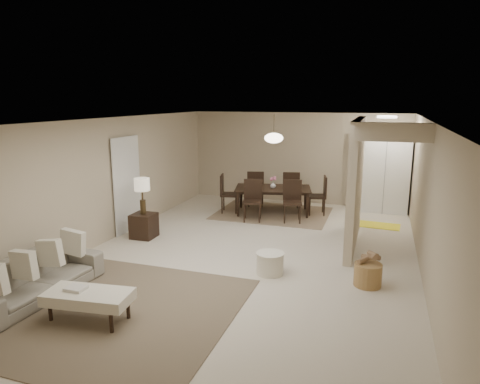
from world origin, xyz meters
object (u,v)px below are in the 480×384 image
(round_pouf, at_px, (270,263))
(dining_table, at_px, (273,201))
(ottoman_bench, at_px, (88,297))
(wicker_basket, at_px, (368,275))
(pantry_cabinet, at_px, (385,171))
(side_table, at_px, (144,226))
(sofa, at_px, (34,278))

(round_pouf, bearing_deg, dining_table, 103.61)
(ottoman_bench, relative_size, wicker_basket, 2.77)
(pantry_cabinet, relative_size, round_pouf, 4.49)
(ottoman_bench, height_order, dining_table, dining_table)
(side_table, height_order, dining_table, dining_table)
(ottoman_bench, xyz_separation_m, round_pouf, (1.87, 2.25, -0.14))
(sofa, xyz_separation_m, side_table, (0.05, 2.96, -0.05))
(pantry_cabinet, xyz_separation_m, wicker_basket, (-0.18, -4.84, -0.87))
(pantry_cabinet, height_order, round_pouf, pantry_cabinet)
(dining_table, bearing_deg, side_table, -140.69)
(pantry_cabinet, distance_m, round_pouf, 5.24)
(sofa, xyz_separation_m, wicker_basket, (4.62, 1.98, -0.12))
(ottoman_bench, xyz_separation_m, side_table, (-1.13, 3.26, -0.07))
(sofa, xyz_separation_m, round_pouf, (3.05, 1.95, -0.12))
(ottoman_bench, relative_size, side_table, 2.30)
(side_table, relative_size, round_pouf, 1.10)
(round_pouf, xyz_separation_m, dining_table, (-0.91, 3.75, 0.15))
(pantry_cabinet, relative_size, wicker_basket, 4.94)
(sofa, xyz_separation_m, dining_table, (2.14, 5.69, 0.03))
(round_pouf, xyz_separation_m, wicker_basket, (1.57, 0.03, -0.00))
(dining_table, bearing_deg, wicker_basket, -69.57)
(side_table, bearing_deg, pantry_cabinet, 39.03)
(sofa, height_order, ottoman_bench, sofa)
(side_table, relative_size, wicker_basket, 1.21)
(side_table, distance_m, wicker_basket, 4.67)
(ottoman_bench, xyz_separation_m, wicker_basket, (3.44, 2.28, -0.14))
(pantry_cabinet, height_order, sofa, pantry_cabinet)
(pantry_cabinet, distance_m, dining_table, 2.97)
(sofa, relative_size, wicker_basket, 4.91)
(round_pouf, height_order, dining_table, dining_table)
(side_table, bearing_deg, round_pouf, -18.67)
(sofa, distance_m, dining_table, 6.09)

